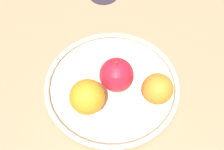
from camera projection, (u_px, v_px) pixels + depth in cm
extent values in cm
cube|color=#9C7859|center=(112.00, 90.00, 64.23)|extent=(147.93, 147.93, 4.00)
cylinder|color=beige|center=(112.00, 85.00, 62.31)|extent=(31.06, 31.06, 0.60)
torus|color=beige|center=(112.00, 83.00, 61.57)|extent=(32.35, 32.35, 1.20)
sphere|color=#B3172A|center=(117.00, 74.00, 57.66)|extent=(7.77, 7.77, 7.77)
cylinder|color=#593819|center=(117.00, 63.00, 54.27)|extent=(0.44, 0.44, 1.20)
sphere|color=orange|center=(87.00, 97.00, 54.47)|extent=(7.67, 7.67, 7.67)
sphere|color=orange|center=(158.00, 89.00, 56.03)|extent=(6.90, 6.90, 6.90)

